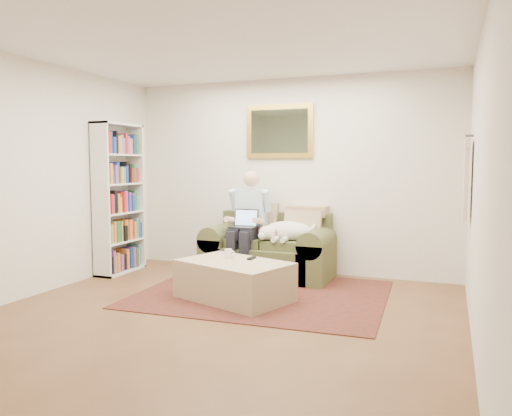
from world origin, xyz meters
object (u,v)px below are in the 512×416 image
Objects in this scene: laptop at (245,223)px; bookshelf at (119,198)px; sleeping_dog at (288,231)px; ottoman at (234,281)px; coffee_mug at (228,254)px; seated_man at (246,225)px; sofa at (268,255)px.

laptop is 0.16× the size of bookshelf.
laptop is at bearing -166.36° from sleeping_dog.
sleeping_dog is at bearing 9.24° from bookshelf.
coffee_mug is at bearing 132.22° from ottoman.
ottoman is at bearing -73.86° from laptop.
sleeping_dog is 1.19m from ottoman.
laptop reaches higher than coffee_mug.
laptop is at bearing -90.00° from seated_man.
sofa reaches higher than coffee_mug.
bookshelf is at bearing -167.12° from sofa.
laptop is 1.12m from ottoman.
seated_man is at bearing 90.00° from laptop.
sofa is 0.50m from seated_man.
sofa is at bearing 31.45° from seated_man.
sleeping_dog is 6.73× the size of coffee_mug.
bookshelf is (-1.73, -0.24, 0.28)m from laptop.
seated_man is at bearing 99.11° from coffee_mug.
seated_man reaches higher than coffee_mug.
laptop is at bearing 106.14° from ottoman.
seated_man reaches higher than ottoman.
bookshelf is at bearing -170.11° from seated_man.
bookshelf reaches higher than laptop.
sleeping_dog is 2.33m from bookshelf.
seated_man is at bearing 105.19° from ottoman.
ottoman is 0.58× the size of bookshelf.
sleeping_dog is at bearing 76.49° from ottoman.
ottoman is at bearing -88.44° from sofa.
seated_man is at bearing -172.87° from sleeping_dog.
seated_man is 13.75× the size of coffee_mug.
sofa is at bearing 41.02° from laptop.
sleeping_dog reaches higher than coffee_mug.
seated_man reaches higher than laptop.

